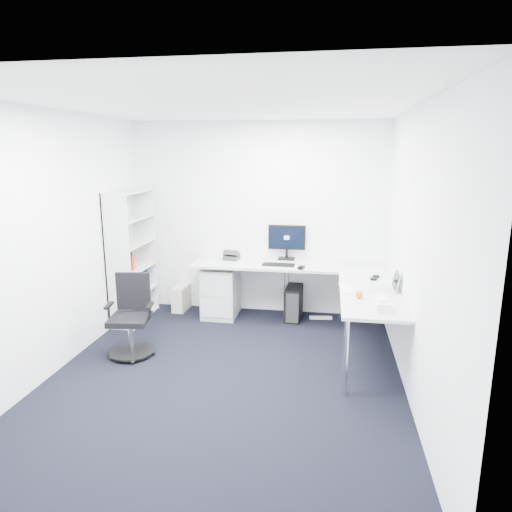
# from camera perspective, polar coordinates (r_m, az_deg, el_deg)

# --- Properties ---
(ground) EXTENTS (4.20, 4.20, 0.00)m
(ground) POSITION_cam_1_polar(r_m,az_deg,el_deg) (4.92, -3.81, -14.71)
(ground) COLOR black
(ceiling) EXTENTS (4.20, 4.20, 0.00)m
(ceiling) POSITION_cam_1_polar(r_m,az_deg,el_deg) (4.38, -4.35, 18.41)
(ceiling) COLOR white
(wall_back) EXTENTS (3.60, 0.02, 2.70)m
(wall_back) POSITION_cam_1_polar(r_m,az_deg,el_deg) (6.49, 0.17, 4.67)
(wall_back) COLOR white
(wall_back) RESTS_ON ground
(wall_front) EXTENTS (3.60, 0.02, 2.70)m
(wall_front) POSITION_cam_1_polar(r_m,az_deg,el_deg) (2.54, -15.03, -8.88)
(wall_front) COLOR white
(wall_front) RESTS_ON ground
(wall_left) EXTENTS (0.02, 4.20, 2.70)m
(wall_left) POSITION_cam_1_polar(r_m,az_deg,el_deg) (5.17, -23.89, 1.46)
(wall_left) COLOR white
(wall_left) RESTS_ON ground
(wall_right) EXTENTS (0.02, 4.20, 2.70)m
(wall_right) POSITION_cam_1_polar(r_m,az_deg,el_deg) (4.41, 19.33, 0.05)
(wall_right) COLOR white
(wall_right) RESTS_ON ground
(l_desk) EXTENTS (2.73, 1.53, 0.80)m
(l_desk) POSITION_cam_1_polar(r_m,az_deg,el_deg) (5.96, 4.35, -5.51)
(l_desk) COLOR #B0B3B2
(l_desk) RESTS_ON ground
(drawer_pedestal) EXTENTS (0.46, 0.57, 0.71)m
(drawer_pedestal) POSITION_cam_1_polar(r_m,az_deg,el_deg) (6.48, -4.42, -4.43)
(drawer_pedestal) COLOR #B0B3B2
(drawer_pedestal) RESTS_ON ground
(bookshelf) EXTENTS (0.35, 0.89, 1.78)m
(bookshelf) POSITION_cam_1_polar(r_m,az_deg,el_deg) (6.42, -15.24, -0.04)
(bookshelf) COLOR silver
(bookshelf) RESTS_ON ground
(task_chair) EXTENTS (0.59, 0.59, 0.93)m
(task_chair) POSITION_cam_1_polar(r_m,az_deg,el_deg) (5.36, -15.54, -7.36)
(task_chair) COLOR black
(task_chair) RESTS_ON ground
(black_pc_tower) EXTENTS (0.23, 0.48, 0.46)m
(black_pc_tower) POSITION_cam_1_polar(r_m,az_deg,el_deg) (6.39, 4.72, -5.85)
(black_pc_tower) COLOR black
(black_pc_tower) RESTS_ON ground
(beige_pc_tower) EXTENTS (0.19, 0.39, 0.36)m
(beige_pc_tower) POSITION_cam_1_polar(r_m,az_deg,el_deg) (6.82, -9.31, -5.20)
(beige_pc_tower) COLOR beige
(beige_pc_tower) RESTS_ON ground
(power_strip) EXTENTS (0.32, 0.09, 0.04)m
(power_strip) POSITION_cam_1_polar(r_m,az_deg,el_deg) (6.48, 8.09, -7.64)
(power_strip) COLOR silver
(power_strip) RESTS_ON ground
(monitor) EXTENTS (0.52, 0.17, 0.50)m
(monitor) POSITION_cam_1_polar(r_m,az_deg,el_deg) (6.39, 3.86, 1.77)
(monitor) COLOR black
(monitor) RESTS_ON l_desk
(black_keyboard) EXTENTS (0.43, 0.16, 0.02)m
(black_keyboard) POSITION_cam_1_polar(r_m,az_deg,el_deg) (6.09, 2.84, -1.09)
(black_keyboard) COLOR black
(black_keyboard) RESTS_ON l_desk
(mouse) EXTENTS (0.09, 0.12, 0.04)m
(mouse) POSITION_cam_1_polar(r_m,az_deg,el_deg) (5.93, 5.69, -1.45)
(mouse) COLOR black
(mouse) RESTS_ON l_desk
(desk_phone) EXTENTS (0.22, 0.22, 0.14)m
(desk_phone) POSITION_cam_1_polar(r_m,az_deg,el_deg) (6.41, -3.07, 0.17)
(desk_phone) COLOR #28272A
(desk_phone) RESTS_ON l_desk
(laptop) EXTENTS (0.31, 0.30, 0.22)m
(laptop) POSITION_cam_1_polar(r_m,az_deg,el_deg) (5.18, 15.07, -2.89)
(laptop) COLOR silver
(laptop) RESTS_ON l_desk
(white_keyboard) EXTENTS (0.16, 0.39, 0.01)m
(white_keyboard) POSITION_cam_1_polar(r_m,az_deg,el_deg) (5.14, 11.16, -4.02)
(white_keyboard) COLOR silver
(white_keyboard) RESTS_ON l_desk
(headphones) EXTENTS (0.17, 0.21, 0.05)m
(headphones) POSITION_cam_1_polar(r_m,az_deg,el_deg) (5.62, 14.63, -2.54)
(headphones) COLOR black
(headphones) RESTS_ON l_desk
(orange_fruit) EXTENTS (0.08, 0.08, 0.08)m
(orange_fruit) POSITION_cam_1_polar(r_m,az_deg,el_deg) (4.84, 12.76, -4.73)
(orange_fruit) COLOR #D65513
(orange_fruit) RESTS_ON l_desk
(tissue_box) EXTENTS (0.15, 0.26, 0.09)m
(tissue_box) POSITION_cam_1_polar(r_m,az_deg,el_deg) (4.56, 15.39, -5.92)
(tissue_box) COLOR silver
(tissue_box) RESTS_ON l_desk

